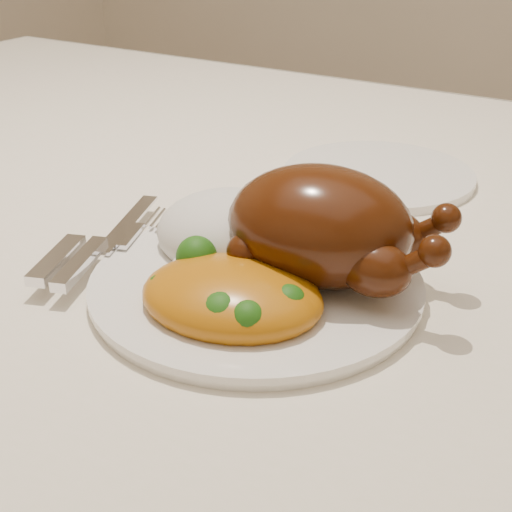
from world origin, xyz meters
The scene contains 8 objects.
dining_table centered at (0.00, 0.00, 0.67)m, with size 1.60×0.90×0.76m.
tablecloth centered at (0.00, 0.00, 0.74)m, with size 1.73×1.03×0.18m.
dinner_plate centered at (0.16, -0.19, 0.77)m, with size 0.26×0.26×0.01m, color white.
side_plate centered at (0.14, 0.10, 0.77)m, with size 0.21×0.21×0.01m, color white.
roast_chicken centered at (0.20, -0.16, 0.82)m, with size 0.19×0.14×0.09m.
rice_mound centered at (0.11, -0.15, 0.79)m, with size 0.16×0.16×0.07m.
mac_and_cheese centered at (0.17, -0.24, 0.79)m, with size 0.16×0.13×0.05m.
cutlery centered at (0.01, -0.23, 0.78)m, with size 0.07×0.19×0.01m.
Camera 1 is at (0.41, -0.62, 1.06)m, focal length 50.00 mm.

